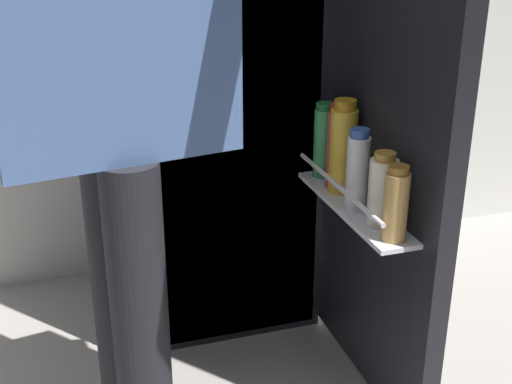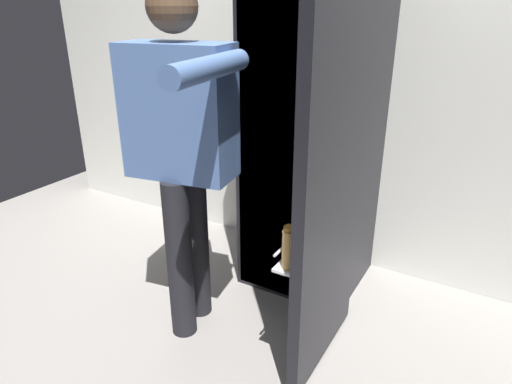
% 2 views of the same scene
% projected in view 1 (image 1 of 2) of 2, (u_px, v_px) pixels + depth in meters
% --- Properties ---
extents(refrigerator, '(0.66, 1.17, 1.76)m').
position_uv_depth(refrigerator, '(210.00, 42.00, 1.96)').
color(refrigerator, black).
rests_on(refrigerator, ground_plane).
extents(person, '(0.62, 0.72, 1.58)m').
position_uv_depth(person, '(114.00, 69.00, 1.29)').
color(person, black).
rests_on(person, ground_plane).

